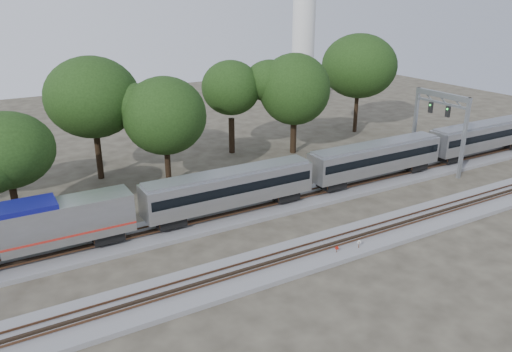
{
  "coord_description": "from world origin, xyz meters",
  "views": [
    {
      "loc": [
        -19.73,
        -33.47,
        20.54
      ],
      "look_at": [
        2.49,
        5.0,
        4.17
      ],
      "focal_mm": 35.0,
      "sensor_mm": 36.0,
      "label": 1
    }
  ],
  "objects": [
    {
      "name": "tree_5",
      "position": [
        9.99,
        24.54,
        8.84
      ],
      "size": [
        9.0,
        9.0,
        12.68
      ],
      "color": "black",
      "rests_on": "ground"
    },
    {
      "name": "switch_lever",
      "position": [
        6.24,
        -5.29,
        0.15
      ],
      "size": [
        0.53,
        0.35,
        0.3
      ],
      "primitive_type": "cube",
      "rotation": [
        0.0,
        0.0,
        0.11
      ],
      "color": "#512D19",
      "rests_on": "ground"
    },
    {
      "name": "switch_stand_red",
      "position": [
        4.25,
        -5.27,
        0.61
      ],
      "size": [
        0.29,
        0.15,
        0.95
      ],
      "rotation": [
        0.0,
        0.0,
        -0.41
      ],
      "color": "#512D19",
      "rests_on": "ground"
    },
    {
      "name": "train",
      "position": [
        18.82,
        6.0,
        3.16
      ],
      "size": [
        88.93,
        3.06,
        4.52
      ],
      "color": "#B4B6BC",
      "rests_on": "ground"
    },
    {
      "name": "tree_4",
      "position": [
        -1.56,
        18.09,
        7.8
      ],
      "size": [
        7.95,
        7.95,
        11.21
      ],
      "color": "black",
      "rests_on": "ground"
    },
    {
      "name": "tree_6",
      "position": [
        17.21,
        20.37,
        8.64
      ],
      "size": [
        8.8,
        8.8,
        12.4
      ],
      "color": "black",
      "rests_on": "ground"
    },
    {
      "name": "track_far",
      "position": [
        0.0,
        6.0,
        0.21
      ],
      "size": [
        160.0,
        5.0,
        0.73
      ],
      "color": "slate",
      "rests_on": "ground"
    },
    {
      "name": "tree_7",
      "position": [
        31.71,
        24.57,
        10.17
      ],
      "size": [
        10.34,
        10.34,
        14.58
      ],
      "color": "black",
      "rests_on": "ground"
    },
    {
      "name": "ground",
      "position": [
        0.0,
        0.0,
        0.0
      ],
      "size": [
        160.0,
        160.0,
        0.0
      ],
      "primitive_type": "plane",
      "color": "#383328",
      "rests_on": "ground"
    },
    {
      "name": "signal_gantry",
      "position": [
        28.45,
        6.0,
        6.95
      ],
      "size": [
        0.66,
        7.84,
        9.54
      ],
      "color": "gray",
      "rests_on": "ground"
    },
    {
      "name": "tree_3",
      "position": [
        -7.99,
        23.32,
        9.6
      ],
      "size": [
        9.77,
        9.77,
        13.78
      ],
      "color": "black",
      "rests_on": "ground"
    },
    {
      "name": "track_near",
      "position": [
        0.0,
        -4.0,
        0.21
      ],
      "size": [
        160.0,
        5.0,
        0.73
      ],
      "color": "slate",
      "rests_on": "ground"
    },
    {
      "name": "tree_2",
      "position": [
        -17.82,
        14.45,
        7.33
      ],
      "size": [
        7.47,
        7.47,
        10.54
      ],
      "color": "black",
      "rests_on": "ground"
    },
    {
      "name": "switch_stand_white",
      "position": [
        6.35,
        -5.58,
        0.71
      ],
      "size": [
        0.36,
        0.07,
        1.12
      ],
      "rotation": [
        0.0,
        0.0,
        -0.08
      ],
      "color": "#512D19",
      "rests_on": "ground"
    }
  ]
}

